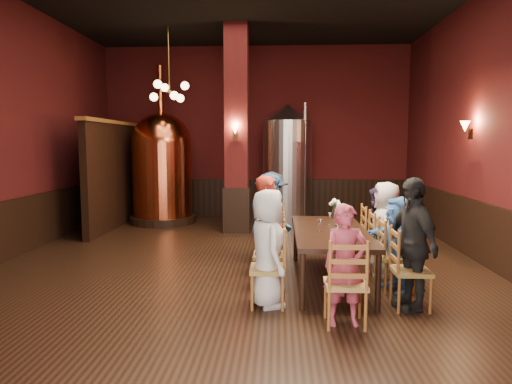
{
  "coord_description": "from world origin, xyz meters",
  "views": [
    {
      "loc": [
        0.62,
        -7.23,
        1.96
      ],
      "look_at": [
        0.25,
        0.2,
        1.16
      ],
      "focal_mm": 32.0,
      "sensor_mm": 36.0,
      "label": 1
    }
  ],
  "objects_px": {
    "person_0": "(268,248)",
    "steel_vessel": "(287,164)",
    "dining_table": "(330,234)",
    "rose_vase": "(335,205)",
    "person_1": "(269,232)",
    "copper_kettle": "(162,167)",
    "person_2": "(270,224)"
  },
  "relations": [
    {
      "from": "person_0",
      "to": "steel_vessel",
      "type": "distance_m",
      "value": 5.98
    },
    {
      "from": "dining_table",
      "to": "rose_vase",
      "type": "relative_size",
      "value": 7.43
    },
    {
      "from": "person_1",
      "to": "steel_vessel",
      "type": "xyz_separation_m",
      "value": [
        0.34,
        5.26,
        0.69
      ]
    },
    {
      "from": "person_1",
      "to": "rose_vase",
      "type": "distance_m",
      "value": 1.7
    },
    {
      "from": "dining_table",
      "to": "person_0",
      "type": "distance_m",
      "value": 1.31
    },
    {
      "from": "dining_table",
      "to": "copper_kettle",
      "type": "bearing_deg",
      "value": 127.53
    },
    {
      "from": "person_2",
      "to": "copper_kettle",
      "type": "xyz_separation_m",
      "value": [
        -2.74,
        4.37,
        0.63
      ]
    },
    {
      "from": "person_2",
      "to": "rose_vase",
      "type": "bearing_deg",
      "value": -78.69
    },
    {
      "from": "person_1",
      "to": "copper_kettle",
      "type": "xyz_separation_m",
      "value": [
        -2.74,
        5.03,
        0.63
      ]
    },
    {
      "from": "person_0",
      "to": "copper_kettle",
      "type": "bearing_deg",
      "value": 10.21
    },
    {
      "from": "person_1",
      "to": "copper_kettle",
      "type": "height_order",
      "value": "copper_kettle"
    },
    {
      "from": "copper_kettle",
      "to": "steel_vessel",
      "type": "bearing_deg",
      "value": 4.21
    },
    {
      "from": "person_2",
      "to": "rose_vase",
      "type": "xyz_separation_m",
      "value": [
        1.04,
        0.67,
        0.2
      ]
    },
    {
      "from": "person_2",
      "to": "rose_vase",
      "type": "height_order",
      "value": "person_2"
    },
    {
      "from": "dining_table",
      "to": "person_1",
      "type": "height_order",
      "value": "person_1"
    },
    {
      "from": "person_1",
      "to": "copper_kettle",
      "type": "relative_size",
      "value": 0.4
    },
    {
      "from": "person_0",
      "to": "rose_vase",
      "type": "xyz_separation_m",
      "value": [
        1.05,
        2.0,
        0.25
      ]
    },
    {
      "from": "dining_table",
      "to": "person_0",
      "type": "relative_size",
      "value": 1.69
    },
    {
      "from": "copper_kettle",
      "to": "rose_vase",
      "type": "bearing_deg",
      "value": -44.38
    },
    {
      "from": "person_0",
      "to": "rose_vase",
      "type": "relative_size",
      "value": 4.39
    },
    {
      "from": "dining_table",
      "to": "rose_vase",
      "type": "bearing_deg",
      "value": 79.16
    },
    {
      "from": "copper_kettle",
      "to": "rose_vase",
      "type": "relative_size",
      "value": 11.81
    },
    {
      "from": "dining_table",
      "to": "steel_vessel",
      "type": "relative_size",
      "value": 0.83
    },
    {
      "from": "person_0",
      "to": "dining_table",
      "type": "bearing_deg",
      "value": -55.98
    },
    {
      "from": "dining_table",
      "to": "person_2",
      "type": "distance_m",
      "value": 0.92
    },
    {
      "from": "steel_vessel",
      "to": "dining_table",
      "type": "bearing_deg",
      "value": -84.06
    },
    {
      "from": "dining_table",
      "to": "rose_vase",
      "type": "distance_m",
      "value": 1.05
    },
    {
      "from": "person_1",
      "to": "person_0",
      "type": "bearing_deg",
      "value": -159.96
    },
    {
      "from": "person_0",
      "to": "person_1",
      "type": "xyz_separation_m",
      "value": [
        0.0,
        0.67,
        0.06
      ]
    },
    {
      "from": "person_1",
      "to": "steel_vessel",
      "type": "relative_size",
      "value": 0.53
    },
    {
      "from": "person_2",
      "to": "dining_table",
      "type": "bearing_deg",
      "value": -132.66
    },
    {
      "from": "person_2",
      "to": "steel_vessel",
      "type": "bearing_deg",
      "value": -25.45
    }
  ]
}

